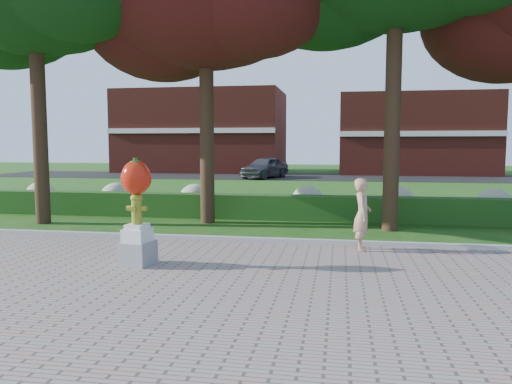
% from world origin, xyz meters
% --- Properties ---
extents(ground, '(100.00, 100.00, 0.00)m').
position_xyz_m(ground, '(0.00, 0.00, 0.00)').
color(ground, '#174A12').
rests_on(ground, ground).
extents(walkway, '(40.00, 14.00, 0.04)m').
position_xyz_m(walkway, '(0.00, -4.00, 0.02)').
color(walkway, gray).
rests_on(walkway, ground).
extents(curb, '(40.00, 0.18, 0.15)m').
position_xyz_m(curb, '(0.00, 3.00, 0.07)').
color(curb, '#ADADA5').
rests_on(curb, ground).
extents(lawn_hedge, '(24.00, 0.70, 0.80)m').
position_xyz_m(lawn_hedge, '(0.00, 7.00, 0.40)').
color(lawn_hedge, '#124113').
rests_on(lawn_hedge, ground).
extents(hydrangea_row, '(20.10, 1.10, 0.99)m').
position_xyz_m(hydrangea_row, '(0.57, 8.00, 0.55)').
color(hydrangea_row, beige).
rests_on(hydrangea_row, ground).
extents(street, '(50.00, 8.00, 0.02)m').
position_xyz_m(street, '(0.00, 28.00, 0.01)').
color(street, black).
rests_on(street, ground).
extents(building_left, '(14.00, 8.00, 7.00)m').
position_xyz_m(building_left, '(-10.00, 34.00, 3.50)').
color(building_left, maroon).
rests_on(building_left, ground).
extents(building_right, '(12.00, 8.00, 6.40)m').
position_xyz_m(building_right, '(8.00, 34.00, 3.20)').
color(building_right, maroon).
rests_on(building_right, ground).
extents(hydrant_sculpture, '(0.68, 0.68, 2.15)m').
position_xyz_m(hydrant_sculpture, '(-1.91, 0.30, 1.18)').
color(hydrant_sculpture, gray).
rests_on(hydrant_sculpture, walkway).
extents(woman, '(0.41, 0.61, 1.65)m').
position_xyz_m(woman, '(2.59, 2.48, 0.86)').
color(woman, tan).
rests_on(woman, walkway).
extents(parked_car, '(3.34, 4.84, 1.53)m').
position_xyz_m(parked_car, '(-3.23, 26.03, 0.79)').
color(parked_car, '#3E4146').
rests_on(parked_car, street).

